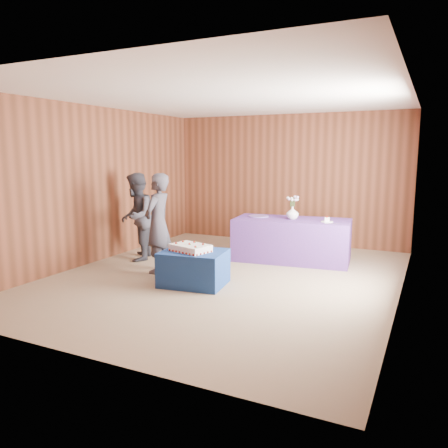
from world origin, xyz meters
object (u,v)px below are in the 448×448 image
Objects in this scene: vase at (292,213)px; guest_right at (136,217)px; guest_left at (158,223)px; sheet_cake at (190,248)px; cake_table at (194,268)px; serving_table at (292,240)px.

guest_right reaches higher than vase.
sheet_cake is at bearing 60.14° from guest_left.
serving_table reaches higher than cake_table.
guest_left reaches higher than sheet_cake.
serving_table is 2.79m from guest_right.
cake_table is 0.45× the size of serving_table.
cake_table is at bearing -119.48° from serving_table.
sheet_cake is (-0.04, -0.03, 0.30)m from cake_table.
cake_table is at bearing 36.59° from guest_right.
sheet_cake is (-0.88, -2.05, 0.18)m from serving_table.
cake_table is 1.96m from guest_right.
sheet_cake is 1.88m from guest_right.
cake_table is at bearing 51.63° from sheet_cake.
sheet_cake is 0.94m from guest_left.
guest_right is at bearing -162.38° from serving_table.
guest_left reaches higher than vase.
sheet_cake is 0.42× the size of guest_right.
cake_table is 0.57× the size of guest_left.
sheet_cake is at bearing -151.15° from cake_table.
guest_left reaches higher than cake_table.
guest_left is (-1.70, -1.66, 0.42)m from serving_table.
guest_left reaches higher than serving_table.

